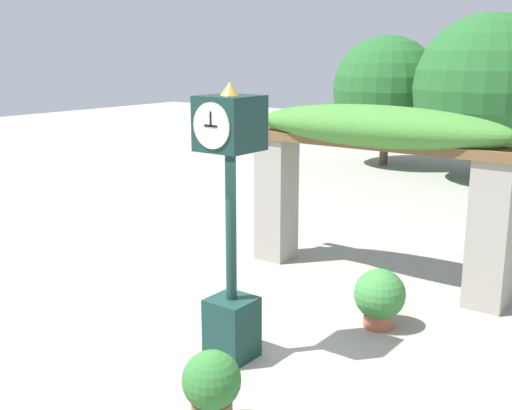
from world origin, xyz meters
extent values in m
plane|color=gray|center=(0.00, 0.00, 0.00)|extent=(60.00, 60.00, 0.00)
cube|color=#14332D|center=(-0.08, 0.19, 0.39)|extent=(0.53, 0.53, 0.79)
cylinder|color=#14332D|center=(-0.08, 0.19, 1.69)|extent=(0.13, 0.13, 1.80)
cylinder|color=gold|center=(-0.08, 0.19, 2.61)|extent=(0.21, 0.21, 0.04)
cube|color=#14332D|center=(-0.08, 0.19, 2.95)|extent=(0.64, 0.64, 0.64)
cylinder|color=beige|center=(-0.08, -0.13, 2.95)|extent=(0.52, 0.02, 0.52)
cylinder|color=beige|center=(-0.08, 0.52, 2.95)|extent=(0.52, 0.02, 0.52)
cube|color=black|center=(-0.08, -0.15, 2.95)|extent=(0.18, 0.01, 0.02)
cube|color=black|center=(-0.08, -0.15, 3.03)|extent=(0.02, 0.01, 0.16)
cone|color=gold|center=(-0.08, 0.19, 3.34)|extent=(0.22, 0.22, 0.15)
cube|color=gray|center=(-1.94, 3.79, 1.12)|extent=(0.59, 0.59, 2.25)
cube|color=gray|center=(1.94, 3.79, 1.12)|extent=(0.59, 0.59, 2.25)
cube|color=brown|center=(0.00, 3.50, 2.33)|extent=(5.07, 0.10, 0.15)
cube|color=brown|center=(0.00, 3.79, 2.33)|extent=(5.07, 0.10, 0.15)
cube|color=brown|center=(0.00, 4.09, 2.33)|extent=(5.07, 0.10, 0.15)
ellipsoid|color=#427F33|center=(0.00, 3.79, 2.58)|extent=(4.39, 1.19, 0.70)
cylinder|color=#9E563D|center=(0.98, 2.13, 0.11)|extent=(0.42, 0.42, 0.22)
sphere|color=#387A38|center=(0.98, 2.13, 0.49)|extent=(0.71, 0.71, 0.71)
sphere|color=#2D6B2D|center=(0.77, -1.16, 0.55)|extent=(0.60, 0.60, 0.60)
cylinder|color=brown|center=(-4.84, 14.19, 0.64)|extent=(0.28, 0.28, 1.28)
sphere|color=#235B28|center=(-4.84, 14.19, 2.51)|extent=(3.54, 3.54, 3.54)
cylinder|color=brown|center=(-1.28, 13.37, 0.60)|extent=(0.28, 0.28, 1.21)
sphere|color=#235B28|center=(-1.28, 13.37, 2.70)|extent=(4.28, 4.28, 4.28)
camera|label=1|loc=(4.63, -5.55, 3.76)|focal=45.00mm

